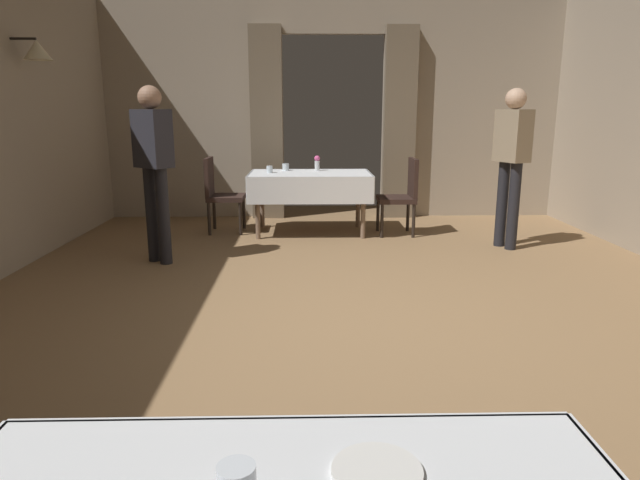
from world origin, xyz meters
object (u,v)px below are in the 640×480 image
(flower_vase_mid, at_px, (317,163))
(glass_mid_c, at_px, (270,169))
(plate_near_d, at_px, (377,471))
(chair_mid_left, at_px, (219,191))
(dining_table_mid, at_px, (310,181))
(person_waiter_by_doorway, at_px, (154,160))
(person_diner_standing_aside, at_px, (512,155))
(glass_mid_b, at_px, (286,167))
(chair_mid_right, at_px, (403,193))

(flower_vase_mid, relative_size, glass_mid_c, 2.20)
(plate_near_d, bearing_deg, chair_mid_left, 101.91)
(glass_mid_c, bearing_deg, dining_table_mid, 1.57)
(glass_mid_c, distance_m, person_waiter_by_doorway, 1.69)
(chair_mid_left, bearing_deg, glass_mid_c, -7.63)
(plate_near_d, xyz_separation_m, glass_mid_c, (-0.59, 5.73, 0.04))
(flower_vase_mid, xyz_separation_m, person_waiter_by_doorway, (-1.61, -1.57, 0.17))
(person_diner_standing_aside, bearing_deg, dining_table_mid, 159.33)
(chair_mid_left, bearing_deg, glass_mid_b, 12.62)
(dining_table_mid, distance_m, plate_near_d, 5.74)
(glass_mid_b, distance_m, glass_mid_c, 0.33)
(glass_mid_b, bearing_deg, flower_vase_mid, -3.64)
(glass_mid_c, xyz_separation_m, person_diner_standing_aside, (2.66, -0.80, 0.23))
(person_diner_standing_aside, bearing_deg, glass_mid_b, 156.58)
(dining_table_mid, height_order, glass_mid_c, glass_mid_c)
(chair_mid_left, height_order, glass_mid_b, chair_mid_left)
(chair_mid_right, bearing_deg, person_diner_standing_aside, -34.18)
(flower_vase_mid, distance_m, person_diner_standing_aside, 2.33)
(dining_table_mid, bearing_deg, chair_mid_right, -5.67)
(plate_near_d, xyz_separation_m, person_diner_standing_aside, (2.06, 4.93, 0.27))
(dining_table_mid, xyz_separation_m, glass_mid_c, (-0.49, -0.01, 0.15))
(dining_table_mid, height_order, glass_mid_b, glass_mid_b)
(chair_mid_left, relative_size, glass_mid_c, 10.77)
(chair_mid_right, height_order, person_waiter_by_doorway, person_waiter_by_doorway)
(chair_mid_left, bearing_deg, person_diner_standing_aside, -15.10)
(chair_mid_left, distance_m, flower_vase_mid, 1.27)
(dining_table_mid, relative_size, flower_vase_mid, 7.81)
(plate_near_d, bearing_deg, dining_table_mid, 91.00)
(chair_mid_left, bearing_deg, person_waiter_by_doorway, -105.56)
(glass_mid_c, relative_size, person_waiter_by_doorway, 0.05)
(chair_mid_right, height_order, flower_vase_mid, flower_vase_mid)
(glass_mid_c, xyz_separation_m, person_waiter_by_doorway, (-1.03, -1.33, 0.23))
(glass_mid_c, bearing_deg, chair_mid_right, -3.47)
(flower_vase_mid, relative_size, person_waiter_by_doorway, 0.11)
(person_waiter_by_doorway, xyz_separation_m, person_diner_standing_aside, (3.68, 0.53, 0.00))
(plate_near_d, bearing_deg, chair_mid_right, 79.67)
(chair_mid_right, distance_m, person_diner_standing_aside, 1.35)
(plate_near_d, relative_size, glass_mid_c, 2.21)
(flower_vase_mid, distance_m, glass_mid_c, 0.63)
(glass_mid_c, relative_size, person_diner_standing_aside, 0.05)
(chair_mid_right, distance_m, plate_near_d, 5.73)
(glass_mid_c, bearing_deg, plate_near_d, -84.08)
(chair_mid_left, relative_size, flower_vase_mid, 4.90)
(person_diner_standing_aside, bearing_deg, chair_mid_left, 164.90)
(glass_mid_b, height_order, person_diner_standing_aside, person_diner_standing_aside)
(glass_mid_b, bearing_deg, person_waiter_by_doorway, -127.20)
(glass_mid_c, bearing_deg, glass_mid_b, 55.31)
(dining_table_mid, distance_m, flower_vase_mid, 0.32)
(flower_vase_mid, bearing_deg, glass_mid_b, 176.36)
(chair_mid_right, distance_m, person_waiter_by_doorway, 2.96)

